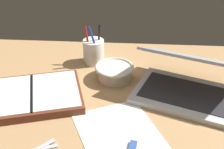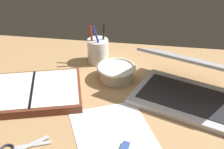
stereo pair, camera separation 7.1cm
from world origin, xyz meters
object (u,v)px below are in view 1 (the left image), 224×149
(laptop, at_px, (192,83))
(pen_cup, at_px, (94,51))
(planner, at_px, (32,96))
(bowl, at_px, (114,72))

(laptop, xyz_separation_m, pen_cup, (-0.35, 0.21, 0.00))
(laptop, distance_m, pen_cup, 0.41)
(laptop, distance_m, planner, 0.53)
(bowl, relative_size, planner, 0.38)
(laptop, relative_size, planner, 1.15)
(bowl, height_order, pen_cup, pen_cup)
(bowl, height_order, planner, bowl)
(laptop, relative_size, pen_cup, 2.61)
(bowl, xyz_separation_m, planner, (-0.26, -0.15, -0.02))
(laptop, bearing_deg, pen_cup, 170.45)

